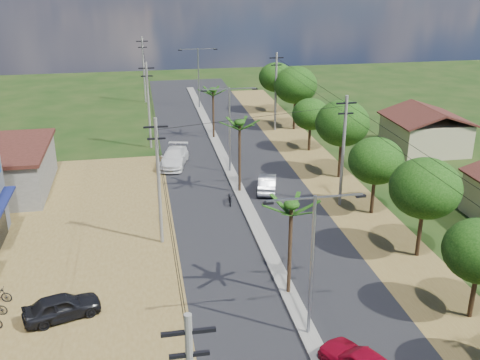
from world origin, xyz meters
name	(u,v)px	position (x,y,z in m)	size (l,w,h in m)	color
ground	(308,335)	(0.00, 0.00, 0.00)	(160.00, 160.00, 0.00)	black
road	(251,217)	(0.00, 15.00, 0.02)	(12.00, 110.00, 0.04)	black
median	(244,201)	(0.00, 18.00, 0.09)	(1.00, 90.00, 0.18)	#605E56
dirt_lot_west	(34,283)	(-15.00, 8.00, 0.02)	(18.00, 46.00, 0.04)	brown
dirt_shoulder_east	(356,209)	(8.50, 15.00, 0.01)	(5.00, 90.00, 0.03)	brown
house_east_far	(425,128)	(21.00, 28.00, 2.39)	(7.60, 7.50, 4.60)	tan
tree_east_c	(425,188)	(9.70, 7.00, 4.86)	(4.60, 4.60, 6.83)	black
tree_east_d	(376,161)	(9.40, 14.00, 4.34)	(4.20, 4.20, 6.13)	black
tree_east_e	(342,123)	(9.60, 22.00, 5.09)	(4.80, 4.80, 7.14)	black
tree_east_f	(311,114)	(9.20, 30.00, 3.89)	(3.80, 3.80, 5.52)	black
tree_east_g	(295,85)	(9.80, 38.00, 5.24)	(5.00, 5.00, 7.38)	black
tree_east_h	(276,77)	(9.50, 46.00, 4.64)	(4.40, 4.40, 6.52)	black
palm_median_near	(291,209)	(0.00, 4.00, 5.54)	(2.00, 2.00, 6.15)	black
palm_median_mid	(240,126)	(0.00, 20.00, 5.90)	(2.00, 2.00, 6.55)	black
palm_median_far	(213,92)	(0.00, 36.00, 5.26)	(2.00, 2.00, 5.85)	black
streetlight_near	(312,255)	(0.00, 0.00, 4.79)	(5.10, 0.18, 8.00)	gray
streetlight_mid	(230,123)	(0.00, 25.00, 4.79)	(5.10, 0.18, 8.00)	gray
streetlight_far	(198,73)	(0.00, 50.00, 4.79)	(5.10, 0.18, 8.00)	gray
utility_pole_w_b	(159,179)	(-7.00, 12.00, 4.76)	(1.60, 0.24, 9.00)	#605E56
utility_pole_w_c	(148,104)	(-7.00, 34.00, 4.76)	(1.60, 0.24, 9.00)	#605E56
utility_pole_w_d	(144,68)	(-7.00, 55.00, 4.76)	(1.60, 0.24, 9.00)	#605E56
utility_pole_e_b	(343,149)	(7.50, 16.00, 4.76)	(1.60, 0.24, 9.00)	#605E56
utility_pole_e_c	(276,90)	(7.50, 38.00, 4.76)	(1.60, 0.24, 9.00)	#605E56
car_silver_mid	(267,183)	(2.39, 19.92, 0.70)	(1.47, 4.23, 1.39)	#95979C
car_white_far	(174,158)	(-5.00, 27.77, 0.81)	(2.27, 5.59, 1.62)	silver
car_parked_dark	(62,307)	(-12.86, 3.94, 0.71)	(1.67, 4.16, 1.42)	black
moto_rider_west_a	(230,198)	(-1.20, 17.79, 0.48)	(0.64, 1.83, 0.96)	black
moto_rider_west_b	(174,154)	(-4.90, 29.85, 0.54)	(0.51, 1.80, 1.08)	black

